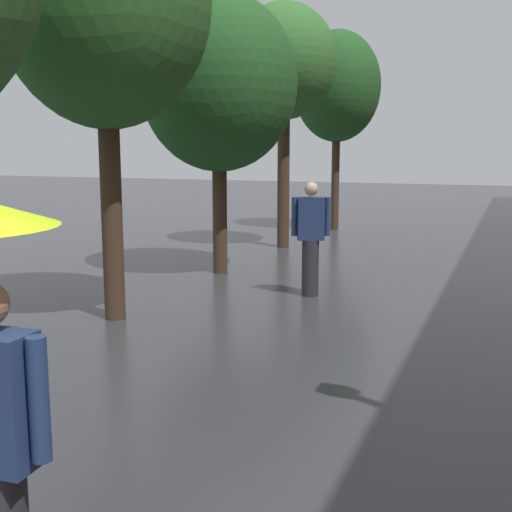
{
  "coord_description": "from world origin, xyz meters",
  "views": [
    {
      "loc": [
        1.8,
        -1.66,
        2.27
      ],
      "look_at": [
        -0.24,
        3.48,
        1.35
      ],
      "focal_mm": 46.12,
      "sensor_mm": 36.0,
      "label": 1
    }
  ],
  "objects": [
    {
      "name": "street_tree_2",
      "position": [
        -3.16,
        9.05,
        3.36
      ],
      "size": [
        2.76,
        2.76,
        4.91
      ],
      "color": "#473323",
      "rests_on": "ground"
    },
    {
      "name": "street_tree_4",
      "position": [
        -2.88,
        16.01,
        3.85
      ],
      "size": [
        2.33,
        2.33,
        5.35
      ],
      "color": "#473323",
      "rests_on": "ground"
    },
    {
      "name": "street_tree_3",
      "position": [
        -3.13,
        12.4,
        4.08
      ],
      "size": [
        2.3,
        2.3,
        5.39
      ],
      "color": "#473323",
      "rests_on": "ground"
    },
    {
      "name": "pedestrian_walking_midground",
      "position": [
        -1.09,
        7.87,
        0.9
      ],
      "size": [
        0.55,
        0.36,
        1.75
      ],
      "color": "#2D2D33",
      "rests_on": "ground"
    },
    {
      "name": "street_tree_1",
      "position": [
        -3.11,
        5.59,
        4.06
      ],
      "size": [
        2.68,
        2.68,
        5.69
      ],
      "color": "#473323",
      "rests_on": "ground"
    }
  ]
}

